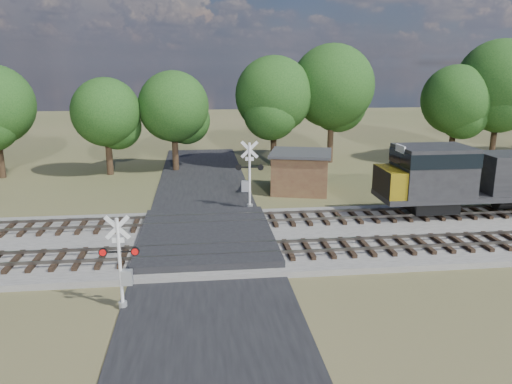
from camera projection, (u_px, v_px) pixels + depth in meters
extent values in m
plane|color=#464E29|center=(207.00, 246.00, 26.28)|extent=(160.00, 160.00, 0.00)
cube|color=gray|center=(386.00, 233.00, 27.85)|extent=(140.00, 10.00, 0.30)
cube|color=black|center=(207.00, 245.00, 26.27)|extent=(7.00, 60.00, 0.08)
cube|color=#262628|center=(206.00, 237.00, 26.68)|extent=(7.00, 9.00, 0.62)
cube|color=black|center=(248.00, 251.00, 24.48)|extent=(44.00, 2.60, 0.18)
cube|color=#5B554E|center=(410.00, 247.00, 24.65)|extent=(140.00, 0.08, 0.15)
cube|color=#5B554E|center=(399.00, 237.00, 26.03)|extent=(140.00, 0.08, 0.15)
cube|color=black|center=(240.00, 220.00, 29.29)|extent=(44.00, 2.60, 0.18)
cube|color=#5B554E|center=(375.00, 217.00, 29.46)|extent=(140.00, 0.08, 0.15)
cube|color=#5B554E|center=(367.00, 210.00, 30.84)|extent=(140.00, 0.08, 0.15)
cylinder|color=silver|center=(120.00, 264.00, 19.16)|extent=(0.13, 0.13, 3.72)
cylinder|color=#929598|center=(123.00, 305.00, 19.59)|extent=(0.33, 0.33, 0.28)
cube|color=silver|center=(117.00, 227.00, 18.79)|extent=(0.97, 0.08, 0.97)
cube|color=silver|center=(117.00, 227.00, 18.79)|extent=(0.97, 0.08, 0.97)
cube|color=silver|center=(118.00, 240.00, 18.91)|extent=(0.47, 0.05, 0.20)
cube|color=black|center=(119.00, 252.00, 19.03)|extent=(1.49, 0.12, 0.06)
cylinder|color=red|center=(103.00, 252.00, 18.99)|extent=(0.34, 0.11, 0.33)
cylinder|color=red|center=(135.00, 251.00, 19.07)|extent=(0.34, 0.11, 0.33)
cube|color=#929598|center=(127.00, 277.00, 19.32)|extent=(0.43, 0.30, 0.60)
cylinder|color=silver|center=(250.00, 176.00, 32.43)|extent=(0.15, 0.15, 4.41)
cylinder|color=#929598|center=(250.00, 206.00, 32.94)|extent=(0.40, 0.40, 0.33)
cube|color=silver|center=(250.00, 150.00, 31.99)|extent=(1.15, 0.22, 1.15)
cube|color=silver|center=(250.00, 150.00, 31.99)|extent=(1.15, 0.22, 1.15)
cube|color=silver|center=(250.00, 159.00, 32.14)|extent=(0.55, 0.12, 0.24)
cube|color=black|center=(250.00, 167.00, 32.28)|extent=(1.75, 0.34, 0.07)
cylinder|color=red|center=(261.00, 167.00, 32.25)|extent=(0.41, 0.17, 0.40)
cylinder|color=red|center=(239.00, 167.00, 32.30)|extent=(0.41, 0.17, 0.40)
cube|color=#929598|center=(245.00, 186.00, 32.60)|extent=(0.54, 0.40, 0.72)
cube|color=#4B2E20|center=(301.00, 173.00, 37.18)|extent=(4.93, 4.93, 2.81)
cube|color=#323235|center=(301.00, 153.00, 36.80)|extent=(5.42, 5.42, 0.20)
cylinder|color=black|center=(109.00, 151.00, 42.67)|extent=(0.56, 0.56, 4.13)
sphere|color=#163912|center=(106.00, 112.00, 41.84)|extent=(5.78, 5.78, 5.78)
cylinder|color=black|center=(175.00, 146.00, 44.22)|extent=(0.56, 0.56, 4.39)
sphere|color=#163912|center=(173.00, 106.00, 43.34)|extent=(6.14, 6.14, 6.14)
cylinder|color=black|center=(274.00, 139.00, 46.29)|extent=(0.56, 0.56, 5.04)
sphere|color=#163912|center=(274.00, 95.00, 45.28)|extent=(7.05, 7.05, 7.05)
cylinder|color=black|center=(331.00, 134.00, 47.79)|extent=(0.56, 0.56, 5.59)
sphere|color=#163912|center=(332.00, 86.00, 46.67)|extent=(7.82, 7.82, 7.82)
cylinder|color=black|center=(452.00, 139.00, 47.64)|extent=(0.56, 0.56, 4.63)
sphere|color=#163912|center=(456.00, 100.00, 46.72)|extent=(6.49, 6.49, 6.49)
cylinder|color=black|center=(494.00, 132.00, 48.09)|extent=(0.56, 0.56, 5.80)
sphere|color=#163912|center=(500.00, 83.00, 46.93)|extent=(8.12, 8.12, 8.12)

